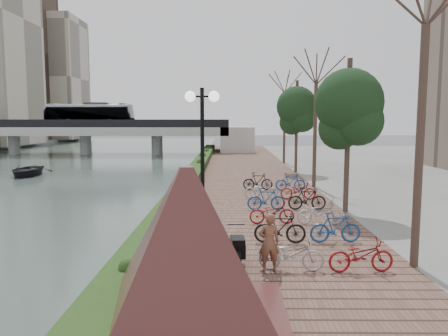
{
  "coord_description": "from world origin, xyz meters",
  "views": [
    {
      "loc": [
        2.93,
        -9.56,
        4.49
      ],
      "look_at": [
        2.72,
        12.49,
        2.0
      ],
      "focal_mm": 35.0,
      "sensor_mm": 36.0,
      "label": 1
    }
  ],
  "objects_px": {
    "granite_monument": "(187,249)",
    "lamppost": "(202,135)",
    "motorcycle": "(237,247)",
    "pedestrian": "(269,242)",
    "boat": "(27,170)"
  },
  "relations": [
    {
      "from": "granite_monument",
      "to": "motorcycle",
      "type": "distance_m",
      "value": 3.95
    },
    {
      "from": "motorcycle",
      "to": "pedestrian",
      "type": "distance_m",
      "value": 0.96
    },
    {
      "from": "lamppost",
      "to": "boat",
      "type": "height_order",
      "value": "lamppost"
    },
    {
      "from": "granite_monument",
      "to": "motorcycle",
      "type": "height_order",
      "value": "granite_monument"
    },
    {
      "from": "lamppost",
      "to": "granite_monument",
      "type": "bearing_deg",
      "value": -89.83
    },
    {
      "from": "granite_monument",
      "to": "boat",
      "type": "height_order",
      "value": "granite_monument"
    },
    {
      "from": "motorcycle",
      "to": "granite_monument",
      "type": "bearing_deg",
      "value": -107.51
    },
    {
      "from": "granite_monument",
      "to": "boat",
      "type": "distance_m",
      "value": 30.2
    },
    {
      "from": "granite_monument",
      "to": "lamppost",
      "type": "height_order",
      "value": "lamppost"
    },
    {
      "from": "lamppost",
      "to": "pedestrian",
      "type": "xyz_separation_m",
      "value": [
        1.84,
        -1.83,
        -2.74
      ]
    },
    {
      "from": "granite_monument",
      "to": "pedestrian",
      "type": "distance_m",
      "value": 3.8
    },
    {
      "from": "motorcycle",
      "to": "pedestrian",
      "type": "relative_size",
      "value": 1.06
    },
    {
      "from": "granite_monument",
      "to": "pedestrian",
      "type": "height_order",
      "value": "granite_monument"
    },
    {
      "from": "lamppost",
      "to": "pedestrian",
      "type": "bearing_deg",
      "value": -44.98
    },
    {
      "from": "pedestrian",
      "to": "lamppost",
      "type": "bearing_deg",
      "value": -52.29
    }
  ]
}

